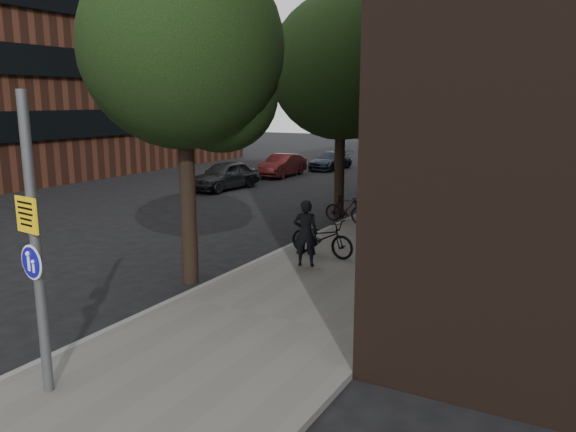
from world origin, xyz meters
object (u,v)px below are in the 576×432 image
Objects in this scene: signpost at (36,246)px; parked_bike_facade_near at (433,235)px; pedestrian at (306,233)px; parked_car_near at (225,175)px.

signpost is 2.63× the size of parked_bike_facade_near.
parked_bike_facade_near is (2.78, 10.30, -1.70)m from signpost.
parked_bike_facade_near is at bearing -148.75° from pedestrian.
pedestrian is 13.54m from parked_car_near.
parked_car_near is (-8.97, 17.03, -1.57)m from signpost.
signpost is at bearing 66.38° from pedestrian.
signpost is at bearing -56.31° from parked_car_near.
signpost is 7.37m from pedestrian.
signpost is 19.31m from parked_car_near.
signpost reaches higher than parked_bike_facade_near.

